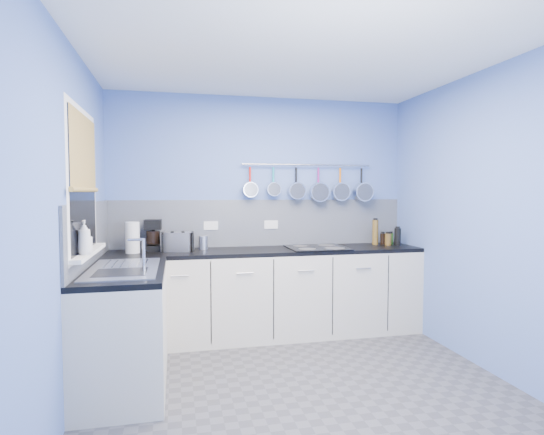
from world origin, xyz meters
name	(u,v)px	position (x,y,z in m)	size (l,w,h in m)	color
floor	(300,387)	(0.00, 0.00, -0.01)	(3.20, 3.00, 0.02)	#47474C
ceiling	(301,52)	(0.00, 0.00, 2.51)	(3.20, 3.00, 0.02)	white
wall_back	(261,214)	(0.00, 1.51, 1.25)	(3.20, 0.02, 2.50)	#5370B9
wall_front	(403,248)	(0.00, -1.51, 1.25)	(3.20, 0.02, 2.50)	#5370B9
wall_left	(69,227)	(-1.61, 0.00, 1.25)	(0.02, 3.00, 2.50)	#5370B9
wall_right	(487,220)	(1.61, 0.00, 1.25)	(0.02, 3.00, 2.50)	#5370B9
backsplash_back	(262,223)	(0.00, 1.49, 1.15)	(3.20, 0.02, 0.50)	slate
backsplash_left	(90,233)	(-1.59, 0.60, 1.15)	(0.02, 1.80, 0.50)	slate
cabinet_run_back	(267,294)	(0.00, 1.20, 0.43)	(3.20, 0.60, 0.86)	beige
worktop_back	(267,251)	(0.00, 1.20, 0.88)	(3.20, 0.60, 0.04)	black
cabinet_run_left	(125,330)	(-1.30, 0.30, 0.43)	(0.60, 1.20, 0.86)	beige
worktop_left	(124,272)	(-1.30, 0.30, 0.88)	(0.60, 1.20, 0.04)	black
window_frame	(83,183)	(-1.58, 0.30, 1.55)	(0.01, 1.00, 1.10)	white
window_glass	(83,183)	(-1.57, 0.30, 1.55)	(0.01, 0.90, 1.00)	black
bamboo_blind	(84,152)	(-1.56, 0.30, 1.77)	(0.01, 0.90, 0.55)	olive
window_sill	(88,252)	(-1.55, 0.30, 1.04)	(0.10, 0.98, 0.03)	white
sink_unit	(124,269)	(-1.30, 0.30, 0.90)	(0.50, 0.95, 0.01)	silver
mixer_tap	(144,255)	(-1.14, 0.12, 1.03)	(0.12, 0.08, 0.26)	silver
socket_left	(211,226)	(-0.55, 1.48, 1.13)	(0.15, 0.01, 0.09)	white
socket_right	(271,225)	(0.10, 1.48, 1.13)	(0.15, 0.01, 0.09)	white
pot_rail	(307,165)	(0.50, 1.45, 1.78)	(0.02, 0.02, 1.45)	silver
soap_bottle_a	(84,237)	(-1.53, 0.07, 1.17)	(0.09, 0.09, 0.24)	white
soap_bottle_b	(86,241)	(-1.53, 0.12, 1.14)	(0.08, 0.08, 0.17)	white
paper_towel	(132,238)	(-1.32, 1.20, 1.05)	(0.13, 0.13, 0.30)	white
coffee_maker	(153,235)	(-1.13, 1.32, 1.05)	(0.17, 0.19, 0.31)	black
toaster	(178,242)	(-0.90, 1.24, 0.99)	(0.29, 0.17, 0.19)	silver
canister	(203,243)	(-0.64, 1.32, 0.97)	(0.10, 0.10, 0.14)	silver
hob	(317,248)	(0.52, 1.15, 0.91)	(0.60, 0.53, 0.01)	black
pan_0	(250,181)	(-0.13, 1.44, 1.60)	(0.16, 0.08, 0.35)	silver
pan_1	(273,180)	(0.12, 1.44, 1.61)	(0.15, 0.07, 0.34)	silver
pan_2	(296,182)	(0.37, 1.44, 1.59)	(0.19, 0.09, 0.38)	silver
pan_3	(318,184)	(0.63, 1.44, 1.58)	(0.22, 0.10, 0.41)	silver
pan_4	(340,183)	(0.88, 1.44, 1.58)	(0.21, 0.08, 0.40)	silver
pan_5	(361,184)	(1.14, 1.44, 1.58)	(0.21, 0.13, 0.40)	silver
condiment_0	(391,239)	(1.44, 1.31, 0.96)	(0.05, 0.05, 0.12)	#265919
condiment_1	(383,239)	(1.34, 1.32, 0.96)	(0.06, 0.06, 0.12)	black
condiment_2	(375,232)	(1.25, 1.33, 1.04)	(0.07, 0.07, 0.27)	brown
condiment_3	(398,237)	(1.47, 1.22, 0.99)	(0.07, 0.07, 0.19)	black
condiment_4	(388,239)	(1.36, 1.22, 0.96)	(0.07, 0.07, 0.13)	brown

